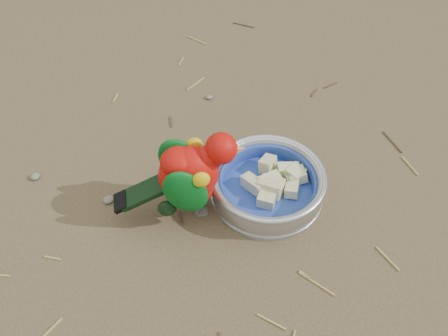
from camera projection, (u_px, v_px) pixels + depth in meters
ground at (216, 197)px, 0.96m from camera, size 60.00×60.00×0.00m
food_bowl at (267, 193)px, 0.96m from camera, size 0.22×0.22×0.02m
bowl_wall at (268, 182)px, 0.94m from camera, size 0.22×0.22×0.04m
fruit_wedges at (267, 185)px, 0.94m from camera, size 0.13×0.13×0.03m
lory_parrot at (191, 179)px, 0.88m from camera, size 0.24×0.19×0.17m
ground_debris at (210, 174)px, 1.00m from camera, size 0.90×0.80×0.01m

